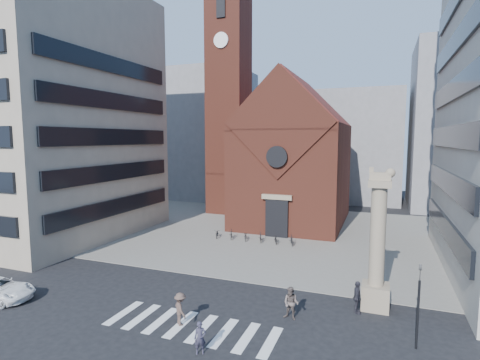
% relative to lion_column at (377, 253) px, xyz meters
% --- Properties ---
extents(ground, '(120.00, 120.00, 0.00)m').
position_rel_lion_column_xyz_m(ground, '(-10.01, -3.00, -3.46)').
color(ground, black).
rests_on(ground, ground).
extents(piazza, '(46.00, 30.00, 0.05)m').
position_rel_lion_column_xyz_m(piazza, '(-10.01, 16.00, -3.43)').
color(piazza, gray).
rests_on(piazza, ground).
extents(zebra_crossing, '(10.20, 3.20, 0.01)m').
position_rel_lion_column_xyz_m(zebra_crossing, '(-9.46, -6.00, -3.45)').
color(zebra_crossing, white).
rests_on(zebra_crossing, ground).
extents(church, '(12.00, 16.65, 18.00)m').
position_rel_lion_column_xyz_m(church, '(-10.01, 22.04, 4.53)').
color(church, brown).
rests_on(church, ground).
extents(campanile, '(5.50, 5.50, 31.20)m').
position_rel_lion_column_xyz_m(campanile, '(-20.01, 25.00, 12.28)').
color(campanile, brown).
rests_on(campanile, ground).
extents(building_left, '(18.00, 20.00, 26.00)m').
position_rel_lion_column_xyz_m(building_left, '(-34.01, 7.00, 9.54)').
color(building_left, tan).
rests_on(building_left, ground).
extents(bg_block_left, '(16.00, 14.00, 22.00)m').
position_rel_lion_column_xyz_m(bg_block_left, '(-30.01, 37.00, 7.54)').
color(bg_block_left, gray).
rests_on(bg_block_left, ground).
extents(bg_block_mid, '(14.00, 12.00, 18.00)m').
position_rel_lion_column_xyz_m(bg_block_mid, '(-4.01, 42.00, 5.54)').
color(bg_block_mid, gray).
rests_on(bg_block_mid, ground).
extents(bg_block_right, '(16.00, 14.00, 24.00)m').
position_rel_lion_column_xyz_m(bg_block_right, '(11.99, 39.00, 8.54)').
color(bg_block_right, gray).
rests_on(bg_block_right, ground).
extents(lion_column, '(1.63, 1.60, 8.68)m').
position_rel_lion_column_xyz_m(lion_column, '(0.00, 0.00, 0.00)').
color(lion_column, gray).
rests_on(lion_column, ground).
extents(traffic_light, '(0.13, 0.16, 4.30)m').
position_rel_lion_column_xyz_m(traffic_light, '(1.99, -4.00, -1.17)').
color(traffic_light, black).
rests_on(traffic_light, ground).
extents(pedestrian_0, '(0.69, 0.62, 1.59)m').
position_rel_lion_column_xyz_m(pedestrian_0, '(-7.81, -8.19, -2.66)').
color(pedestrian_0, '#312F41').
rests_on(pedestrian_0, ground).
extents(pedestrian_1, '(1.02, 0.85, 1.89)m').
position_rel_lion_column_xyz_m(pedestrian_1, '(-4.50, -3.20, -2.51)').
color(pedestrian_1, '#5F514C').
rests_on(pedestrian_1, ground).
extents(pedestrian_2, '(0.58, 1.18, 1.95)m').
position_rel_lion_column_xyz_m(pedestrian_2, '(-1.01, -1.06, -2.48)').
color(pedestrian_2, '#2B2932').
rests_on(pedestrian_2, ground).
extents(pedestrian_3, '(1.35, 1.28, 1.84)m').
position_rel_lion_column_xyz_m(pedestrian_3, '(-10.11, -6.04, -2.54)').
color(pedestrian_3, brown).
rests_on(pedestrian_3, ground).
extents(scooter_0, '(1.08, 1.71, 0.85)m').
position_rel_lion_column_xyz_m(scooter_0, '(-15.80, 11.51, -2.98)').
color(scooter_0, black).
rests_on(scooter_0, piazza).
extents(scooter_1, '(0.95, 1.63, 0.94)m').
position_rel_lion_column_xyz_m(scooter_1, '(-14.21, 11.51, -2.93)').
color(scooter_1, black).
rests_on(scooter_1, piazza).
extents(scooter_2, '(1.08, 1.71, 0.85)m').
position_rel_lion_column_xyz_m(scooter_2, '(-12.62, 11.51, -2.98)').
color(scooter_2, black).
rests_on(scooter_2, piazza).
extents(scooter_3, '(0.95, 1.63, 0.94)m').
position_rel_lion_column_xyz_m(scooter_3, '(-11.03, 11.51, -2.93)').
color(scooter_3, black).
rests_on(scooter_3, piazza).
extents(scooter_4, '(1.08, 1.71, 0.85)m').
position_rel_lion_column_xyz_m(scooter_4, '(-9.45, 11.51, -2.98)').
color(scooter_4, black).
rests_on(scooter_4, piazza).
extents(scooter_5, '(0.95, 1.63, 0.94)m').
position_rel_lion_column_xyz_m(scooter_5, '(-7.86, 11.51, -2.93)').
color(scooter_5, black).
rests_on(scooter_5, piazza).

